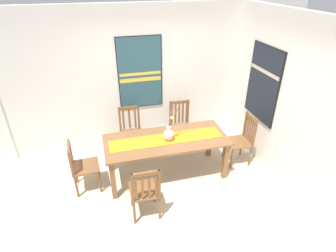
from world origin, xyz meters
TOP-DOWN VIEW (x-y plane):
  - ground_plane at (0.00, 0.00)m, footprint 6.40×6.40m
  - wall_back at (0.00, 1.86)m, footprint 6.40×0.12m
  - wall_side at (1.86, 0.00)m, footprint 0.12×6.40m
  - dining_table at (0.02, 0.58)m, footprint 2.04×0.86m
  - table_runner at (0.02, 0.58)m, footprint 1.88×0.36m
  - centerpiece_vase at (0.05, 0.54)m, footprint 0.29×0.14m
  - chair_0 at (-0.51, -0.25)m, footprint 0.43×0.43m
  - chair_1 at (1.45, 0.60)m, footprint 0.44×0.44m
  - chair_2 at (-0.47, 1.42)m, footprint 0.43×0.43m
  - chair_3 at (-1.38, 0.58)m, footprint 0.44×0.44m
  - chair_4 at (0.52, 1.39)m, footprint 0.44×0.44m
  - painting_on_back_wall at (-0.17, 1.79)m, footprint 0.84×0.05m
  - painting_on_side_wall at (1.79, 0.76)m, footprint 0.05×0.88m

SIDE VIEW (x-z plane):
  - ground_plane at x=0.00m, z-range -0.03..0.00m
  - chair_3 at x=-1.38m, z-range 0.03..0.90m
  - chair_0 at x=-0.51m, z-range 0.02..0.92m
  - chair_2 at x=-0.47m, z-range 0.01..0.94m
  - chair_1 at x=1.45m, z-range 0.02..0.96m
  - chair_4 at x=0.52m, z-range 0.01..0.97m
  - dining_table at x=0.02m, z-range 0.27..1.00m
  - table_runner at x=0.02m, z-range 0.73..0.74m
  - centerpiece_vase at x=0.05m, z-range 0.52..1.20m
  - wall_back at x=0.00m, z-range 0.00..2.70m
  - wall_side at x=1.86m, z-range 0.00..2.70m
  - painting_on_side_wall at x=1.79m, z-range 0.80..2.11m
  - painting_on_back_wall at x=-0.17m, z-range 0.80..2.17m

